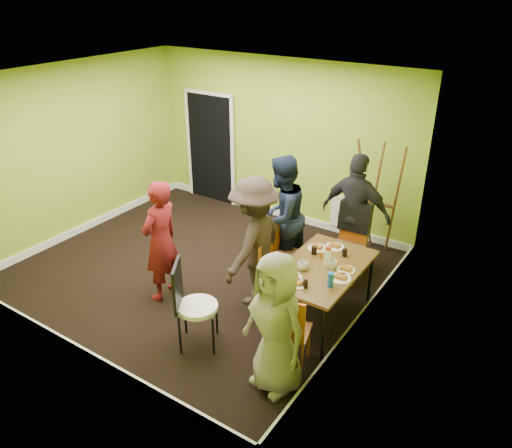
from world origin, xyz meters
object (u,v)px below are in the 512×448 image
(chair_left_near, at_px, (269,272))
(chair_bentwood, at_px, (190,301))
(dining_table, at_px, (322,270))
(person_left_near, at_px, (254,242))
(blue_bottle, at_px, (331,280))
(person_front_end, at_px, (276,324))
(chair_front_end, at_px, (289,329))
(orange_bottle, at_px, (320,255))
(person_standing, at_px, (161,241))
(thermos, at_px, (328,258))
(person_back_end, at_px, (356,213))
(chair_left_far, at_px, (284,247))
(person_left_far, at_px, (281,217))
(easel, at_px, (378,201))
(chair_back_end, at_px, (353,225))

(chair_left_near, height_order, chair_bentwood, chair_bentwood)
(dining_table, distance_m, person_left_near, 0.93)
(blue_bottle, relative_size, person_front_end, 0.11)
(person_left_near, distance_m, person_front_end, 1.58)
(chair_front_end, xyz_separation_m, person_front_end, (0.00, -0.29, 0.25))
(dining_table, bearing_deg, chair_left_near, -166.42)
(blue_bottle, xyz_separation_m, orange_bottle, (-0.39, 0.53, -0.05))
(person_standing, distance_m, person_front_end, 2.21)
(thermos, height_order, person_standing, person_standing)
(thermos, relative_size, person_back_end, 0.13)
(chair_left_far, distance_m, person_left_far, 0.42)
(easel, bearing_deg, chair_bentwood, -107.17)
(chair_back_end, distance_m, person_front_end, 2.56)
(person_standing, bearing_deg, chair_front_end, 81.17)
(chair_back_end, height_order, chair_front_end, chair_back_end)
(dining_table, relative_size, blue_bottle, 8.39)
(chair_back_end, bearing_deg, chair_left_near, 65.09)
(chair_left_far, bearing_deg, person_left_near, 0.03)
(person_standing, relative_size, person_front_end, 1.06)
(chair_back_end, distance_m, thermos, 1.19)
(chair_left_near, bearing_deg, chair_bentwood, -41.62)
(person_standing, relative_size, person_left_near, 0.95)
(chair_bentwood, bearing_deg, person_left_near, 142.74)
(chair_bentwood, distance_m, blue_bottle, 1.62)
(orange_bottle, height_order, person_front_end, person_front_end)
(chair_bentwood, relative_size, person_left_near, 0.62)
(easel, xyz_separation_m, person_left_far, (-0.95, -1.22, -0.03))
(easel, height_order, person_front_end, easel)
(person_left_far, bearing_deg, blue_bottle, 55.44)
(easel, bearing_deg, chair_front_end, -86.47)
(chair_front_end, bearing_deg, person_left_near, 124.47)
(chair_back_end, xyz_separation_m, chair_front_end, (0.27, -2.26, -0.23))
(chair_bentwood, bearing_deg, chair_left_far, 142.66)
(dining_table, height_order, chair_left_far, chair_left_far)
(dining_table, height_order, person_left_near, person_left_near)
(chair_back_end, relative_size, chair_front_end, 1.14)
(chair_bentwood, relative_size, orange_bottle, 15.48)
(chair_left_far, distance_m, person_back_end, 1.15)
(easel, bearing_deg, dining_table, -88.94)
(chair_bentwood, xyz_separation_m, person_left_near, (0.11, 1.15, 0.27))
(person_standing, bearing_deg, person_left_far, 144.22)
(chair_bentwood, bearing_deg, chair_left_near, 130.86)
(orange_bottle, bearing_deg, person_left_near, -157.39)
(blue_bottle, bearing_deg, thermos, 120.24)
(chair_left_near, xyz_separation_m, person_back_end, (0.50, 1.53, 0.36))
(chair_front_end, xyz_separation_m, person_back_end, (-0.31, 2.41, 0.34))
(chair_bentwood, distance_m, person_standing, 1.14)
(thermos, height_order, person_front_end, person_front_end)
(chair_left_near, bearing_deg, blue_bottle, 54.60)
(dining_table, height_order, chair_front_end, chair_front_end)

